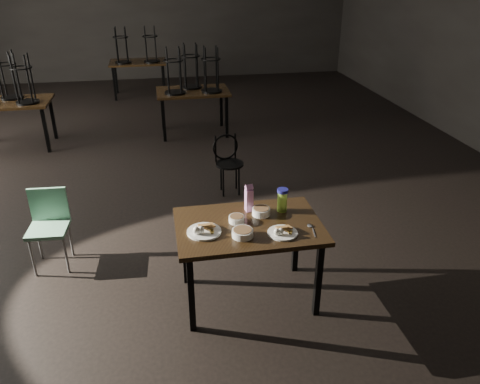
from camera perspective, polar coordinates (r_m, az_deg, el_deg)
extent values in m
plane|color=black|center=(6.78, -10.04, 2.50)|extent=(12.00, 12.00, 0.00)
cube|color=black|center=(12.27, -11.36, 20.75)|extent=(10.00, 0.04, 3.20)
cube|color=black|center=(3.86, 1.07, -4.18)|extent=(1.20, 0.80, 0.04)
cube|color=black|center=(3.76, -5.97, -12.27)|extent=(0.05, 0.05, 0.71)
cube|color=black|center=(3.94, 9.52, -10.47)|extent=(0.05, 0.05, 0.71)
cube|color=black|center=(4.28, -6.72, -6.98)|extent=(0.05, 0.05, 0.71)
cube|color=black|center=(4.44, 6.84, -5.65)|extent=(0.05, 0.05, 0.71)
cylinder|color=white|center=(3.75, -4.40, -4.83)|extent=(0.27, 0.27, 0.02)
cube|color=#966135|center=(3.76, -4.42, -3.73)|extent=(0.10, 0.10, 0.05)
cube|color=#966135|center=(3.76, -3.92, -3.68)|extent=(0.11, 0.12, 0.03)
ellipsoid|color=white|center=(3.69, -5.37, -4.68)|extent=(0.05, 0.05, 0.07)
ellipsoid|color=white|center=(3.69, -4.78, -4.62)|extent=(0.05, 0.05, 0.07)
cylinder|color=white|center=(3.74, 5.20, -4.99)|extent=(0.24, 0.24, 0.01)
cube|color=#966135|center=(3.74, 5.15, -4.01)|extent=(0.09, 0.09, 0.04)
cube|color=#966135|center=(3.75, 5.58, -3.97)|extent=(0.10, 0.10, 0.03)
ellipsoid|color=white|center=(3.68, 4.48, -4.86)|extent=(0.05, 0.05, 0.06)
ellipsoid|color=white|center=(3.68, 4.99, -4.81)|extent=(0.05, 0.05, 0.06)
cylinder|color=white|center=(3.87, -0.41, -3.33)|extent=(0.13, 0.13, 0.05)
cylinder|color=brown|center=(3.86, -0.41, -3.09)|extent=(0.11, 0.11, 0.01)
cylinder|color=white|center=(3.98, 2.59, -2.39)|extent=(0.15, 0.15, 0.06)
cylinder|color=brown|center=(3.97, 2.60, -2.12)|extent=(0.13, 0.13, 0.01)
cylinder|color=white|center=(3.68, 0.31, -5.03)|extent=(0.17, 0.17, 0.06)
cylinder|color=brown|center=(3.66, 0.31, -4.76)|extent=(0.14, 0.14, 0.01)
cube|color=#991B7F|center=(4.01, 1.10, -1.01)|extent=(0.07, 0.07, 0.20)
cube|color=#991B7F|center=(3.96, 1.11, 0.52)|extent=(0.07, 0.07, 0.06)
cylinder|color=#A6E443|center=(4.03, 5.17, -1.16)|extent=(0.09, 0.09, 0.18)
cylinder|color=navy|center=(3.98, 5.23, 0.16)|extent=(0.10, 0.10, 0.03)
ellipsoid|color=silver|center=(3.86, 8.50, -4.07)|extent=(0.05, 0.07, 0.01)
cube|color=silver|center=(3.78, 8.99, -4.91)|extent=(0.03, 0.14, 0.00)
cylinder|color=black|center=(5.90, -1.27, 3.44)|extent=(0.35, 0.35, 0.03)
torus|color=black|center=(5.97, -1.79, 5.52)|extent=(0.34, 0.09, 0.34)
cylinder|color=black|center=(6.09, -0.47, 2.15)|extent=(0.02, 0.02, 0.40)
cylinder|color=black|center=(6.06, -2.33, 2.01)|extent=(0.02, 0.02, 0.40)
cylinder|color=black|center=(5.88, -2.05, 1.22)|extent=(0.02, 0.02, 0.40)
cylinder|color=black|center=(5.91, -0.14, 1.37)|extent=(0.02, 0.02, 0.40)
cube|color=#6AA586|center=(4.80, -22.34, -4.21)|extent=(0.38, 0.38, 0.04)
cube|color=#6AA586|center=(4.85, -22.28, -1.35)|extent=(0.36, 0.05, 0.34)
cylinder|color=slate|center=(4.81, -23.98, -7.33)|extent=(0.02, 0.02, 0.41)
cylinder|color=slate|center=(4.75, -20.46, -7.15)|extent=(0.02, 0.02, 0.41)
cylinder|color=slate|center=(5.06, -23.32, -5.48)|extent=(0.02, 0.02, 0.41)
cylinder|color=slate|center=(5.00, -19.97, -5.28)|extent=(0.02, 0.02, 0.41)
cube|color=black|center=(8.17, -26.26, 9.75)|extent=(1.20, 0.80, 0.04)
cube|color=black|center=(7.84, -22.60, 6.95)|extent=(0.05, 0.05, 0.71)
cube|color=black|center=(8.44, -21.85, 8.37)|extent=(0.05, 0.05, 0.71)
cylinder|color=black|center=(7.94, -24.46, 9.96)|extent=(0.34, 0.34, 0.03)
torus|color=black|center=(7.84, -25.15, 13.44)|extent=(0.32, 0.32, 0.02)
cylinder|color=black|center=(7.93, -24.11, 12.76)|extent=(0.03, 0.03, 0.70)
cylinder|color=black|center=(7.98, -25.51, 12.56)|extent=(0.03, 0.03, 0.70)
cylinder|color=black|center=(7.79, -25.84, 12.22)|extent=(0.03, 0.03, 0.70)
cylinder|color=black|center=(7.74, -24.40, 12.42)|extent=(0.03, 0.03, 0.70)
cylinder|color=black|center=(8.33, -26.02, 10.33)|extent=(0.34, 0.34, 0.03)
torus|color=black|center=(8.23, -26.72, 13.65)|extent=(0.32, 0.32, 0.02)
cylinder|color=black|center=(8.32, -25.70, 13.00)|extent=(0.03, 0.03, 0.70)
cylinder|color=black|center=(8.37, -27.02, 12.81)|extent=(0.03, 0.03, 0.70)
cylinder|color=black|center=(8.13, -26.01, 12.68)|extent=(0.03, 0.03, 0.70)
cube|color=black|center=(8.05, -5.78, 12.08)|extent=(1.20, 0.80, 0.04)
cube|color=black|center=(7.82, -9.28, 8.59)|extent=(0.05, 0.05, 0.71)
cube|color=black|center=(7.90, -1.64, 9.11)|extent=(0.05, 0.05, 0.71)
cube|color=black|center=(8.43, -9.43, 9.88)|extent=(0.05, 0.05, 0.71)
cube|color=black|center=(8.51, -2.32, 10.36)|extent=(0.05, 0.05, 0.71)
cylinder|color=black|center=(7.87, -7.91, 11.92)|extent=(0.34, 0.34, 0.03)
torus|color=black|center=(7.77, -8.14, 15.49)|extent=(0.32, 0.32, 0.02)
cylinder|color=black|center=(7.90, -7.38, 14.71)|extent=(0.03, 0.03, 0.70)
cylinder|color=black|center=(7.89, -8.86, 14.60)|extent=(0.03, 0.03, 0.70)
cylinder|color=black|center=(7.69, -8.80, 14.32)|extent=(0.03, 0.03, 0.70)
cylinder|color=black|center=(7.70, -7.28, 14.42)|extent=(0.03, 0.03, 0.70)
cylinder|color=black|center=(7.92, -3.48, 12.20)|extent=(0.34, 0.34, 0.03)
torus|color=black|center=(7.82, -3.58, 15.76)|extent=(0.32, 0.32, 0.02)
cylinder|color=black|center=(7.95, -2.92, 14.96)|extent=(0.03, 0.03, 0.70)
cylinder|color=black|center=(7.93, -4.38, 14.89)|extent=(0.03, 0.03, 0.70)
cylinder|color=black|center=(7.73, -4.21, 14.61)|extent=(0.03, 0.03, 0.70)
cylinder|color=black|center=(7.76, -2.71, 14.68)|extent=(0.03, 0.03, 0.70)
cylinder|color=black|center=(8.21, -5.91, 12.62)|extent=(0.34, 0.34, 0.03)
torus|color=black|center=(8.11, -6.07, 16.05)|extent=(0.32, 0.32, 0.02)
cylinder|color=black|center=(8.24, -5.38, 15.29)|extent=(0.03, 0.03, 0.70)
cylinder|color=black|center=(8.22, -6.80, 15.20)|extent=(0.03, 0.03, 0.70)
cylinder|color=black|center=(8.03, -6.69, 14.94)|extent=(0.03, 0.03, 0.70)
cylinder|color=black|center=(8.05, -5.24, 15.03)|extent=(0.03, 0.03, 0.70)
cube|color=black|center=(10.72, -12.34, 15.20)|extent=(1.20, 0.80, 0.04)
cube|color=black|center=(10.51, -15.05, 12.60)|extent=(0.05, 0.05, 0.71)
cube|color=black|center=(10.48, -9.25, 13.11)|extent=(0.05, 0.05, 0.71)
cube|color=black|center=(11.13, -14.87, 13.36)|extent=(0.05, 0.05, 0.71)
cube|color=black|center=(11.10, -9.38, 13.84)|extent=(0.05, 0.05, 0.71)
cylinder|color=black|center=(10.58, -14.04, 15.08)|extent=(0.34, 0.34, 0.03)
torus|color=black|center=(10.50, -14.35, 17.75)|extent=(0.32, 0.32, 0.02)
cylinder|color=black|center=(10.61, -13.69, 17.16)|extent=(0.03, 0.03, 0.70)
cylinder|color=black|center=(10.62, -14.80, 17.05)|extent=(0.03, 0.03, 0.70)
cylinder|color=black|center=(10.43, -14.86, 16.89)|extent=(0.03, 0.03, 0.70)
cylinder|color=black|center=(10.41, -13.73, 17.00)|extent=(0.03, 0.03, 0.70)
cylinder|color=black|center=(10.56, -10.69, 15.38)|extent=(0.34, 0.34, 0.03)
torus|color=black|center=(10.48, -10.92, 18.06)|extent=(0.32, 0.32, 0.02)
cylinder|color=black|center=(10.60, -10.30, 17.45)|extent=(0.03, 0.03, 0.70)
cylinder|color=black|center=(10.60, -11.42, 17.36)|extent=(0.03, 0.03, 0.70)
cylinder|color=black|center=(10.40, -11.42, 17.20)|extent=(0.03, 0.03, 0.70)
cylinder|color=black|center=(10.40, -10.28, 17.29)|extent=(0.03, 0.03, 0.70)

